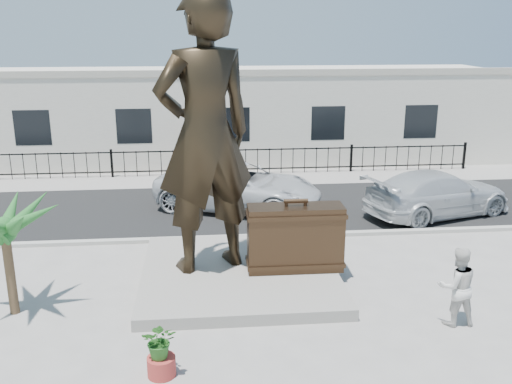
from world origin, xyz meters
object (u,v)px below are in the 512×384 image
at_px(tourist, 457,286).
at_px(car_white, 239,187).
at_px(suitcase, 295,238).
at_px(statue, 205,135).

bearing_deg(tourist, car_white, -64.78).
bearing_deg(car_white, suitcase, -148.13).
xyz_separation_m(suitcase, car_white, (-1.09, 6.31, -0.33)).
relative_size(suitcase, tourist, 1.35).
xyz_separation_m(suitcase, tourist, (3.27, -2.73, -0.25)).
relative_size(statue, tourist, 3.88).
distance_m(suitcase, tourist, 4.27).
height_order(statue, car_white, statue).
relative_size(statue, car_white, 1.18).
distance_m(tourist, car_white, 10.04).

